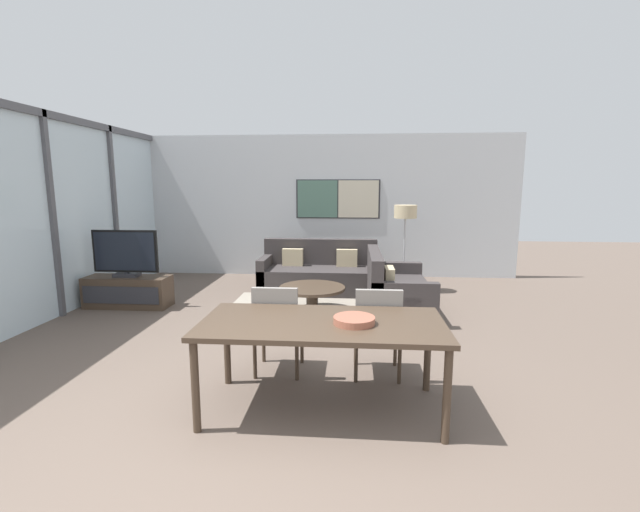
# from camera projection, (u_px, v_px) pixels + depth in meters

# --- Properties ---
(ground_plane) EXTENTS (24.00, 24.00, 0.00)m
(ground_plane) POSITION_uv_depth(u_px,v_px,m) (242.00, 470.00, 2.76)
(ground_plane) COLOR brown
(wall_back) EXTENTS (7.83, 0.09, 2.80)m
(wall_back) POSITION_uv_depth(u_px,v_px,m) (319.00, 206.00, 8.55)
(wall_back) COLOR silver
(wall_back) RESTS_ON ground_plane
(window_wall_left) EXTENTS (0.07, 6.13, 2.80)m
(window_wall_left) POSITION_uv_depth(u_px,v_px,m) (50.00, 206.00, 5.78)
(window_wall_left) COLOR silver
(window_wall_left) RESTS_ON ground_plane
(area_rug) EXTENTS (2.55, 2.11, 0.01)m
(area_rug) POSITION_uv_depth(u_px,v_px,m) (312.00, 312.00, 6.20)
(area_rug) COLOR gray
(area_rug) RESTS_ON ground_plane
(tv_console) EXTENTS (1.25, 0.44, 0.46)m
(tv_console) POSITION_uv_depth(u_px,v_px,m) (128.00, 292.00, 6.44)
(tv_console) COLOR #423326
(tv_console) RESTS_ON ground_plane
(television) EXTENTS (0.99, 0.20, 0.70)m
(television) POSITION_uv_depth(u_px,v_px,m) (125.00, 254.00, 6.35)
(television) COLOR #2D2D33
(television) RESTS_ON tv_console
(sofa_main) EXTENTS (2.01, 0.86, 0.88)m
(sofa_main) POSITION_uv_depth(u_px,v_px,m) (319.00, 275.00, 7.43)
(sofa_main) COLOR #383333
(sofa_main) RESTS_ON ground_plane
(sofa_side) EXTENTS (0.86, 1.58, 0.88)m
(sofa_side) POSITION_uv_depth(u_px,v_px,m) (393.00, 293.00, 6.19)
(sofa_side) COLOR #383333
(sofa_side) RESTS_ON ground_plane
(coffee_table) EXTENTS (0.95, 0.95, 0.38)m
(coffee_table) POSITION_uv_depth(u_px,v_px,m) (312.00, 293.00, 6.15)
(coffee_table) COLOR #423326
(coffee_table) RESTS_ON ground_plane
(dining_table) EXTENTS (1.93, 0.92, 0.75)m
(dining_table) POSITION_uv_depth(u_px,v_px,m) (322.00, 329.00, 3.40)
(dining_table) COLOR #423326
(dining_table) RESTS_ON ground_plane
(dining_chair_left) EXTENTS (0.46, 0.46, 0.89)m
(dining_chair_left) POSITION_uv_depth(u_px,v_px,m) (278.00, 324.00, 4.09)
(dining_chair_left) COLOR gray
(dining_chair_left) RESTS_ON ground_plane
(dining_chair_centre) EXTENTS (0.46, 0.46, 0.89)m
(dining_chair_centre) POSITION_uv_depth(u_px,v_px,m) (378.00, 327.00, 4.02)
(dining_chair_centre) COLOR gray
(dining_chair_centre) RESTS_ON ground_plane
(fruit_bowl) EXTENTS (0.33, 0.33, 0.05)m
(fruit_bowl) POSITION_uv_depth(u_px,v_px,m) (354.00, 320.00, 3.32)
(fruit_bowl) COLOR #995642
(fruit_bowl) RESTS_ON dining_table
(floor_lamp) EXTENTS (0.38, 0.38, 1.49)m
(floor_lamp) POSITION_uv_depth(u_px,v_px,m) (405.00, 217.00, 7.20)
(floor_lamp) COLOR #2D2D33
(floor_lamp) RESTS_ON ground_plane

